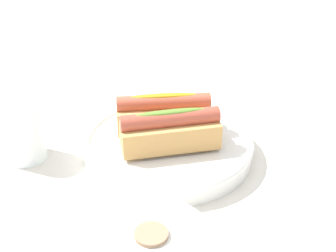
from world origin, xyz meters
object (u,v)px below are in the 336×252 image
(water_glass, at_px, (23,134))
(serving_bowl, at_px, (168,145))
(hotdog_back, at_px, (170,131))
(hotdog_front, at_px, (166,113))

(water_glass, bearing_deg, serving_bowl, -178.72)
(hotdog_back, distance_m, water_glass, 0.23)
(serving_bowl, height_order, hotdog_back, hotdog_back)
(hotdog_front, relative_size, water_glass, 1.71)
(serving_bowl, xyz_separation_m, hotdog_front, (0.00, -0.03, 0.04))
(serving_bowl, height_order, hotdog_front, hotdog_front)
(hotdog_back, xyz_separation_m, water_glass, (0.23, -0.02, -0.02))
(hotdog_front, xyz_separation_m, water_glass, (0.23, 0.03, -0.02))
(hotdog_front, height_order, hotdog_back, same)
(hotdog_front, xyz_separation_m, hotdog_back, (-0.01, 0.05, 0.00))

